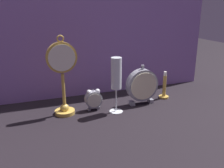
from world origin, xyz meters
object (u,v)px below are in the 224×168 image
brass_candlestick (164,89)px  mantel_clock_silver (142,85)px  pocket_watch_on_stand (63,77)px  champagne_flute (116,77)px  alarm_clock_twin_bell (93,99)px

brass_candlestick → mantel_clock_silver: bearing=-167.5°
pocket_watch_on_stand → brass_candlestick: pocket_watch_on_stand is taller
pocket_watch_on_stand → champagne_flute: 0.22m
mantel_clock_silver → pocket_watch_on_stand: bearing=177.9°
champagne_flute → brass_candlestick: size_ratio=1.78×
pocket_watch_on_stand → champagne_flute: size_ratio=1.39×
mantel_clock_silver → brass_candlestick: 0.15m
brass_candlestick → alarm_clock_twin_bell: bearing=-176.7°
mantel_clock_silver → brass_candlestick: (0.14, 0.03, -0.05)m
alarm_clock_twin_bell → champagne_flute: 0.15m
alarm_clock_twin_bell → brass_candlestick: (0.38, 0.02, -0.01)m
pocket_watch_on_stand → brass_candlestick: 0.52m
alarm_clock_twin_bell → brass_candlestick: bearing=3.3°
alarm_clock_twin_bell → mantel_clock_silver: 0.24m
pocket_watch_on_stand → alarm_clock_twin_bell: 0.17m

